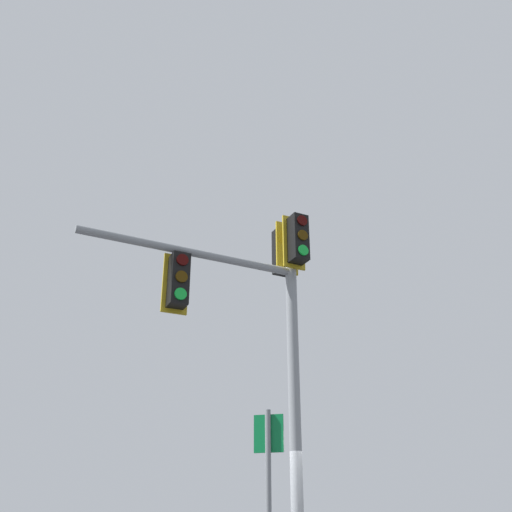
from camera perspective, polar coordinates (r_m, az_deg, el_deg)
signal_mast_assembly at (r=10.20m, az=0.67°, el=-5.64°), size 3.52×2.81×6.69m
route_sign_primary at (r=7.34m, az=1.24°, el=-22.38°), size 0.37×0.11×2.68m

